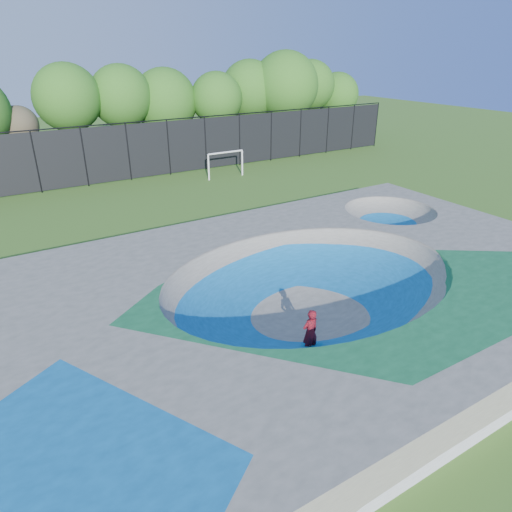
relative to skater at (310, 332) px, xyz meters
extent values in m
plane|color=#37601A|center=(1.63, 2.03, -0.77)|extent=(120.00, 120.00, 0.00)
cube|color=gray|center=(1.63, 2.03, -0.02)|extent=(22.00, 14.00, 1.50)
imported|color=#B00E1C|center=(0.00, 0.00, 0.00)|extent=(0.58, 0.39, 1.55)
cube|color=black|center=(0.00, 0.00, -0.75)|extent=(0.80, 0.29, 0.05)
cylinder|color=white|center=(6.40, 20.08, 0.15)|extent=(0.12, 0.12, 1.84)
cylinder|color=white|center=(9.17, 20.08, 0.15)|extent=(0.12, 0.12, 1.84)
cylinder|color=white|center=(7.79, 20.08, 1.07)|extent=(2.76, 0.12, 0.12)
cylinder|color=black|center=(-4.37, 23.03, 1.23)|extent=(0.09, 0.09, 4.00)
cylinder|color=black|center=(-1.37, 23.03, 1.23)|extent=(0.09, 0.09, 4.00)
cylinder|color=black|center=(1.63, 23.03, 1.23)|extent=(0.09, 0.09, 4.00)
cylinder|color=black|center=(4.63, 23.03, 1.23)|extent=(0.09, 0.09, 4.00)
cylinder|color=black|center=(7.63, 23.03, 1.23)|extent=(0.09, 0.09, 4.00)
cylinder|color=black|center=(10.63, 23.03, 1.23)|extent=(0.09, 0.09, 4.00)
cylinder|color=black|center=(13.63, 23.03, 1.23)|extent=(0.09, 0.09, 4.00)
cylinder|color=black|center=(16.63, 23.03, 1.23)|extent=(0.09, 0.09, 4.00)
cylinder|color=black|center=(19.63, 23.03, 1.23)|extent=(0.09, 0.09, 4.00)
cylinder|color=black|center=(22.63, 23.03, 1.23)|extent=(0.09, 0.09, 4.00)
cylinder|color=black|center=(25.63, 23.03, 1.23)|extent=(0.09, 0.09, 4.00)
cube|color=black|center=(1.63, 23.03, 1.23)|extent=(48.00, 0.03, 3.80)
cylinder|color=black|center=(1.63, 23.03, 3.23)|extent=(48.00, 0.08, 0.08)
cylinder|color=#4A3A25|center=(-4.53, 27.35, 0.58)|extent=(0.44, 0.44, 2.71)
sphere|color=brown|center=(-4.53, 27.35, 3.04)|extent=(2.60, 2.60, 2.60)
cylinder|color=#4A3A25|center=(-0.80, 28.88, 0.95)|extent=(0.44, 0.44, 3.44)
sphere|color=#285F19|center=(-0.80, 28.88, 4.54)|extent=(4.99, 4.99, 4.99)
cylinder|color=#4A3A25|center=(3.25, 28.95, 0.91)|extent=(0.44, 0.44, 3.37)
sphere|color=#285F19|center=(3.25, 28.95, 4.43)|extent=(4.88, 4.88, 4.88)
cylinder|color=#4A3A25|center=(6.98, 29.23, 0.53)|extent=(0.44, 0.44, 2.61)
sphere|color=#285F19|center=(6.98, 29.23, 3.85)|extent=(5.37, 5.37, 5.37)
cylinder|color=#4A3A25|center=(10.97, 27.50, 0.79)|extent=(0.44, 0.44, 3.13)
sphere|color=#285F19|center=(10.97, 27.50, 4.00)|extent=(4.39, 4.39, 4.39)
cylinder|color=#4A3A25|center=(14.83, 28.45, 0.87)|extent=(0.44, 0.44, 3.29)
sphere|color=#285F19|center=(14.83, 28.45, 4.47)|extent=(5.21, 5.21, 5.21)
cylinder|color=#4A3A25|center=(17.60, 26.85, 0.90)|extent=(0.44, 0.44, 3.35)
sphere|color=#285F19|center=(17.60, 26.85, 4.82)|extent=(5.99, 5.99, 5.99)
cylinder|color=#4A3A25|center=(22.19, 29.14, 0.97)|extent=(0.44, 0.44, 3.48)
sphere|color=#285F19|center=(22.19, 29.14, 4.53)|extent=(4.87, 4.87, 4.87)
cylinder|color=#4A3A25|center=(25.75, 29.11, 0.54)|extent=(0.44, 0.44, 2.63)
sphere|color=#285F19|center=(25.75, 29.11, 3.52)|extent=(4.43, 4.43, 4.43)
camera|label=1|loc=(-7.51, -9.10, 7.90)|focal=32.00mm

